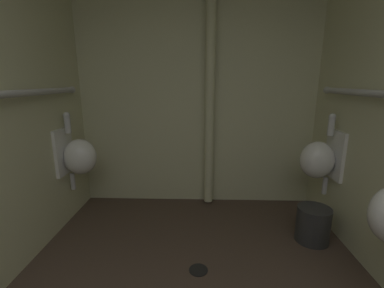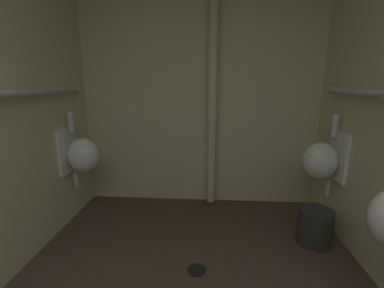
{
  "view_description": "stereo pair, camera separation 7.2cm",
  "coord_description": "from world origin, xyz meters",
  "px_view_note": "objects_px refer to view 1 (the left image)",
  "views": [
    {
      "loc": [
        0.03,
        0.34,
        1.36
      ],
      "look_at": [
        -0.03,
        2.36,
        0.88
      ],
      "focal_mm": 24.57,
      "sensor_mm": 36.0,
      "label": 1
    },
    {
      "loc": [
        0.11,
        0.34,
        1.36
      ],
      "look_at": [
        -0.03,
        2.36,
        0.88
      ],
      "focal_mm": 24.57,
      "sensor_mm": 36.0,
      "label": 2
    }
  ],
  "objects_px": {
    "waste_bin": "(313,224)",
    "standpipe_back_wall": "(210,80)",
    "urinal_right_far": "(320,159)",
    "urinal_left_mid": "(78,156)",
    "floor_drain": "(198,270)"
  },
  "relations": [
    {
      "from": "urinal_right_far",
      "to": "standpipe_back_wall",
      "type": "xyz_separation_m",
      "value": [
        -0.99,
        0.46,
        0.7
      ]
    },
    {
      "from": "urinal_right_far",
      "to": "standpipe_back_wall",
      "type": "height_order",
      "value": "standpipe_back_wall"
    },
    {
      "from": "urinal_left_mid",
      "to": "waste_bin",
      "type": "height_order",
      "value": "urinal_left_mid"
    },
    {
      "from": "standpipe_back_wall",
      "to": "waste_bin",
      "type": "height_order",
      "value": "standpipe_back_wall"
    },
    {
      "from": "floor_drain",
      "to": "urinal_left_mid",
      "type": "bearing_deg",
      "value": 149.02
    },
    {
      "from": "standpipe_back_wall",
      "to": "waste_bin",
      "type": "xyz_separation_m",
      "value": [
        0.88,
        -0.71,
        -1.21
      ]
    },
    {
      "from": "urinal_left_mid",
      "to": "urinal_right_far",
      "type": "xyz_separation_m",
      "value": [
        2.25,
        -0.03,
        0.0
      ]
    },
    {
      "from": "urinal_left_mid",
      "to": "floor_drain",
      "type": "distance_m",
      "value": 1.5
    },
    {
      "from": "urinal_left_mid",
      "to": "standpipe_back_wall",
      "type": "distance_m",
      "value": 1.5
    },
    {
      "from": "urinal_left_mid",
      "to": "floor_drain",
      "type": "relative_size",
      "value": 5.39
    },
    {
      "from": "waste_bin",
      "to": "urinal_right_far",
      "type": "bearing_deg",
      "value": 66.81
    },
    {
      "from": "urinal_left_mid",
      "to": "standpipe_back_wall",
      "type": "height_order",
      "value": "standpipe_back_wall"
    },
    {
      "from": "waste_bin",
      "to": "standpipe_back_wall",
      "type": "bearing_deg",
      "value": 141.34
    },
    {
      "from": "urinal_right_far",
      "to": "waste_bin",
      "type": "distance_m",
      "value": 0.59
    },
    {
      "from": "urinal_left_mid",
      "to": "waste_bin",
      "type": "xyz_separation_m",
      "value": [
        2.14,
        -0.29,
        -0.52
      ]
    }
  ]
}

